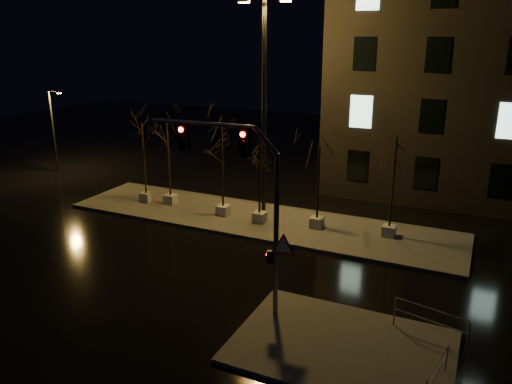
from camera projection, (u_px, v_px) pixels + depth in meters
The scene contains 14 objects.
ground at pixel (201, 264), 22.42m from camera, with size 90.00×90.00×0.00m, color black.
median at pixel (257, 220), 27.58m from camera, with size 22.00×5.00×0.15m, color #494741.
sidewalk_corner at pixel (342, 346), 16.34m from camera, with size 7.00×5.00×0.15m, color #494741.
tree_0 at pixel (143, 141), 29.28m from camera, with size 1.80×1.80×4.92m.
tree_1 at pixel (168, 142), 28.89m from camera, with size 1.80×1.80×4.97m.
tree_2 at pixel (222, 146), 26.94m from camera, with size 1.80×1.80×5.20m.
tree_3 at pixel (260, 155), 25.95m from camera, with size 1.80×1.80×4.88m.
tree_4 at pixel (319, 164), 25.29m from camera, with size 1.80×1.80×4.52m.
tree_5 at pixel (395, 160), 23.97m from camera, with size 1.80×1.80×5.21m.
traffic_signal_mast at pixel (247, 192), 17.28m from camera, with size 5.60×0.38×6.83m.
streetlight_main at pixel (264, 96), 26.01m from camera, with size 2.87×0.36×11.52m.
streetlight_far at pixel (54, 128), 36.82m from camera, with size 1.18×0.31×6.01m.
guard_rail_a at pixel (430, 318), 16.52m from camera, with size 2.46×0.62×1.09m.
guard_rail_b at pixel (437, 370), 14.13m from camera, with size 0.42×1.92×0.93m.
Camera 1 is at (10.91, -17.43, 9.82)m, focal length 35.00 mm.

